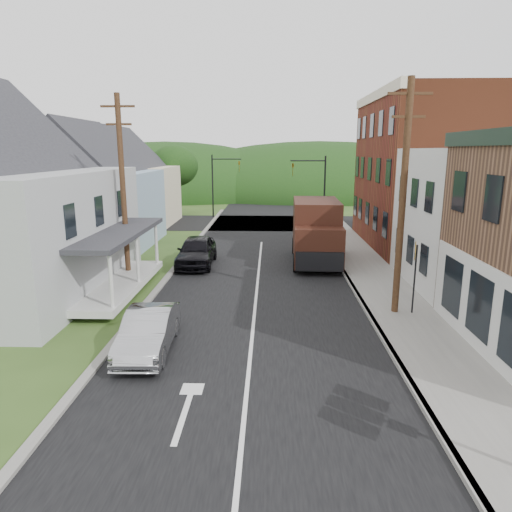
# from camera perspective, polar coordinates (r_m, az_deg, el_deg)

# --- Properties ---
(ground) EXTENTS (120.00, 120.00, 0.00)m
(ground) POSITION_cam_1_polar(r_m,az_deg,el_deg) (15.32, -0.65, -11.67)
(ground) COLOR #2D4719
(ground) RESTS_ON ground
(road) EXTENTS (9.00, 90.00, 0.02)m
(road) POSITION_cam_1_polar(r_m,az_deg,el_deg) (24.75, 0.34, -1.94)
(road) COLOR black
(road) RESTS_ON ground
(cross_road) EXTENTS (60.00, 9.00, 0.02)m
(cross_road) POSITION_cam_1_polar(r_m,az_deg,el_deg) (41.40, 0.94, 4.16)
(cross_road) COLOR black
(cross_road) RESTS_ON ground
(sidewalk_right) EXTENTS (2.80, 55.00, 0.15)m
(sidewalk_right) POSITION_cam_1_polar(r_m,az_deg,el_deg) (23.40, 14.83, -3.08)
(sidewalk_right) COLOR slate
(sidewalk_right) RESTS_ON ground
(curb_right) EXTENTS (0.20, 55.00, 0.15)m
(curb_right) POSITION_cam_1_polar(r_m,az_deg,el_deg) (23.13, 11.56, -3.10)
(curb_right) COLOR slate
(curb_right) RESTS_ON ground
(curb_left) EXTENTS (0.30, 55.00, 0.12)m
(curb_left) POSITION_cam_1_polar(r_m,az_deg,el_deg) (23.40, -11.27, -2.94)
(curb_left) COLOR slate
(curb_left) RESTS_ON ground
(storefront_white) EXTENTS (8.00, 7.00, 6.50)m
(storefront_white) POSITION_cam_1_polar(r_m,az_deg,el_deg) (24.13, 28.16, 4.00)
(storefront_white) COLOR silver
(storefront_white) RESTS_ON ground
(storefront_red) EXTENTS (8.00, 12.00, 10.00)m
(storefront_red) POSITION_cam_1_polar(r_m,az_deg,el_deg) (32.72, 21.19, 9.74)
(storefront_red) COLOR maroon
(storefront_red) RESTS_ON ground
(house_blue) EXTENTS (7.14, 8.16, 7.28)m
(house_blue) POSITION_cam_1_polar(r_m,az_deg,el_deg) (33.12, -18.90, 7.67)
(house_blue) COLOR #87A1B8
(house_blue) RESTS_ON ground
(house_cream) EXTENTS (7.14, 8.16, 7.28)m
(house_cream) POSITION_cam_1_polar(r_m,az_deg,el_deg) (41.78, -15.24, 8.89)
(house_cream) COLOR beige
(house_cream) RESTS_ON ground
(utility_pole_right) EXTENTS (1.60, 0.26, 9.00)m
(utility_pole_right) POSITION_cam_1_polar(r_m,az_deg,el_deg) (18.18, 17.87, 6.91)
(utility_pole_right) COLOR #472D19
(utility_pole_right) RESTS_ON ground
(utility_pole_left) EXTENTS (1.60, 0.26, 9.00)m
(utility_pole_left) POSITION_cam_1_polar(r_m,az_deg,el_deg) (23.09, -16.30, 8.20)
(utility_pole_left) COLOR #472D19
(utility_pole_left) RESTS_ON ground
(traffic_signal_right) EXTENTS (2.87, 0.20, 6.00)m
(traffic_signal_right) POSITION_cam_1_polar(r_m,az_deg,el_deg) (37.67, 7.52, 8.92)
(traffic_signal_right) COLOR black
(traffic_signal_right) RESTS_ON ground
(traffic_signal_left) EXTENTS (2.87, 0.20, 6.00)m
(traffic_signal_left) POSITION_cam_1_polar(r_m,az_deg,el_deg) (44.75, -4.57, 9.63)
(traffic_signal_left) COLOR black
(traffic_signal_left) RESTS_ON ground
(tree_left_c) EXTENTS (5.80, 5.80, 8.41)m
(tree_left_c) POSITION_cam_1_polar(r_m,az_deg,el_deg) (39.16, -28.80, 10.80)
(tree_left_c) COLOR #382616
(tree_left_c) RESTS_ON ground
(tree_left_d) EXTENTS (4.80, 4.80, 6.94)m
(tree_left_d) POSITION_cam_1_polar(r_m,az_deg,el_deg) (46.92, -10.21, 11.01)
(tree_left_d) COLOR #382616
(tree_left_d) RESTS_ON ground
(forested_ridge) EXTENTS (90.00, 30.00, 16.00)m
(forested_ridge) POSITION_cam_1_polar(r_m,az_deg,el_deg) (69.20, 1.30, 7.75)
(forested_ridge) COLOR black
(forested_ridge) RESTS_ON ground
(silver_sedan) EXTENTS (1.62, 4.21, 1.37)m
(silver_sedan) POSITION_cam_1_polar(r_m,az_deg,el_deg) (15.35, -13.28, -9.20)
(silver_sedan) COLOR #A2A3A7
(silver_sedan) RESTS_ON ground
(dark_sedan) EXTENTS (1.99, 4.87, 1.66)m
(dark_sedan) POSITION_cam_1_polar(r_m,az_deg,el_deg) (26.06, -7.44, 0.59)
(dark_sedan) COLOR black
(dark_sedan) RESTS_ON ground
(delivery_van) EXTENTS (2.86, 6.51, 3.59)m
(delivery_van) POSITION_cam_1_polar(r_m,az_deg,el_deg) (26.60, 7.53, 3.01)
(delivery_van) COLOR black
(delivery_van) RESTS_ON ground
(warning_sign) EXTENTS (0.27, 0.77, 2.91)m
(warning_sign) POSITION_cam_1_polar(r_m,az_deg,el_deg) (18.66, 19.23, -1.32)
(warning_sign) COLOR black
(warning_sign) RESTS_ON sidewalk_right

